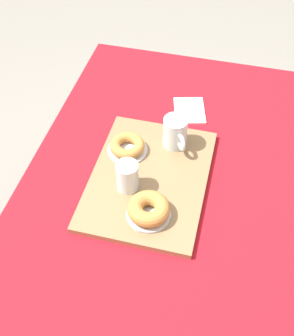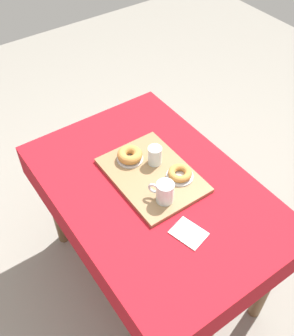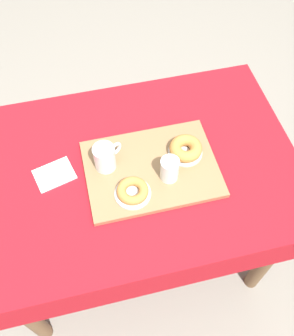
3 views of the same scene
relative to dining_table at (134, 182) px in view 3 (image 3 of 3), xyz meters
name	(u,v)px [view 3 (image 3 of 3)]	position (x,y,z in m)	size (l,w,h in m)	color
ground_plane	(138,246)	(0.00, 0.00, -0.64)	(6.00, 6.00, 0.00)	gray
dining_table	(134,182)	(0.00, 0.00, 0.00)	(1.19, 0.81, 0.75)	#A8141E
serving_tray	(151,169)	(-0.06, 0.03, 0.12)	(0.46, 0.34, 0.02)	olive
tea_mug_left	(105,158)	(0.09, -0.01, 0.18)	(0.11, 0.08, 0.10)	silver
water_glass_near	(169,170)	(-0.11, 0.08, 0.17)	(0.06, 0.06, 0.09)	silver
donut_plate_left	(133,194)	(0.03, 0.12, 0.13)	(0.12, 0.12, 0.01)	silver
sugar_donut_left	(133,191)	(0.03, 0.12, 0.15)	(0.11, 0.11, 0.03)	#BC7F3D
donut_plate_right	(185,152)	(-0.19, 0.00, 0.13)	(0.12, 0.12, 0.01)	silver
sugar_donut_right	(186,148)	(-0.19, 0.00, 0.16)	(0.12, 0.12, 0.04)	#BC7F3D
paper_napkin	(54,174)	(0.28, -0.03, 0.11)	(0.13, 0.10, 0.01)	white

